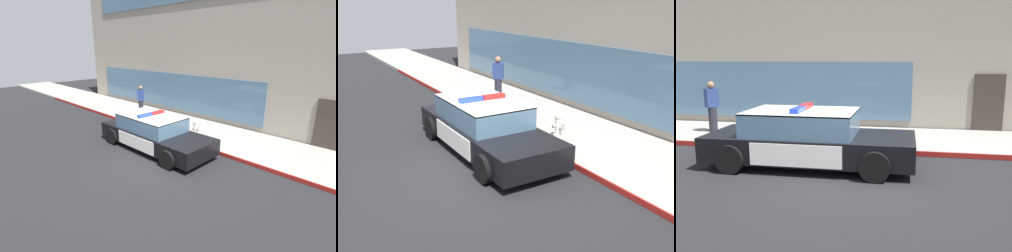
# 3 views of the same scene
# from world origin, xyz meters

# --- Properties ---
(ground) EXTENTS (48.00, 48.00, 0.00)m
(ground) POSITION_xyz_m (0.00, 0.00, 0.00)
(ground) COLOR black
(sidewalk) EXTENTS (48.00, 3.22, 0.15)m
(sidewalk) POSITION_xyz_m (0.00, 3.74, 0.07)
(sidewalk) COLOR gray
(sidewalk) RESTS_ON ground
(curb_red_paint) EXTENTS (28.80, 0.04, 0.14)m
(curb_red_paint) POSITION_xyz_m (0.00, 2.11, 0.08)
(curb_red_paint) COLOR maroon
(curb_red_paint) RESTS_ON ground
(police_cruiser) EXTENTS (5.04, 2.11, 1.49)m
(police_cruiser) POSITION_xyz_m (-1.19, 0.81, 0.68)
(police_cruiser) COLOR black
(police_cruiser) RESTS_ON ground
(fire_hydrant) EXTENTS (0.34, 0.39, 0.73)m
(fire_hydrant) POSITION_xyz_m (-0.69, 2.91, 0.50)
(fire_hydrant) COLOR silver
(fire_hydrant) RESTS_ON sidewalk
(pedestrian_on_sidewalk) EXTENTS (0.45, 0.48, 1.71)m
(pedestrian_on_sidewalk) POSITION_xyz_m (-5.33, 3.56, 1.01)
(pedestrian_on_sidewalk) COLOR #23232D
(pedestrian_on_sidewalk) RESTS_ON sidewalk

